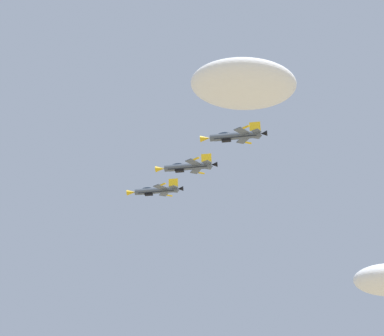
{
  "coord_description": "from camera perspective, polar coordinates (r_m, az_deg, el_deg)",
  "views": [
    {
      "loc": [
        3.01,
        -5.82,
        1.51
      ],
      "look_at": [
        12.85,
        115.13,
        76.65
      ],
      "focal_mm": 52.44,
      "sensor_mm": 36.0,
      "label": 1
    }
  ],
  "objects": [
    {
      "name": "cloud_near_formation",
      "position": [
        197.82,
        5.28,
        8.45
      ],
      "size": [
        37.1,
        24.46,
        11.89
      ],
      "primitive_type": "ellipsoid",
      "color": "white"
    },
    {
      "name": "fighter_jet_lead",
      "position": [
        155.79,
        -3.75,
        -2.31
      ],
      "size": [
        15.81,
        10.29,
        4.38
      ],
      "rotation": [
        0.0,
        -0.17,
        1.34
      ],
      "color": "#4C5666"
    },
    {
      "name": "fighter_jet_right_wing",
      "position": [
        133.15,
        4.3,
        3.27
      ],
      "size": [
        15.81,
        10.24,
        4.38
      ],
      "rotation": [
        0.0,
        -0.2,
        1.34
      ],
      "color": "#4C5666"
    },
    {
      "name": "fighter_jet_left_wing",
      "position": [
        142.09,
        -0.53,
        0.13
      ],
      "size": [
        15.81,
        10.31,
        4.39
      ],
      "rotation": [
        0.0,
        -0.15,
        1.34
      ],
      "color": "#4C5666"
    }
  ]
}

